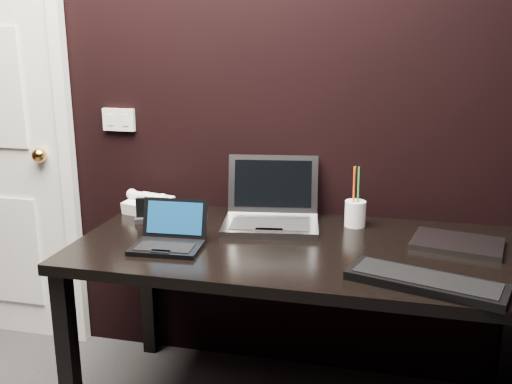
% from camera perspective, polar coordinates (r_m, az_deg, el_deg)
% --- Properties ---
extents(wall_back, '(4.00, 0.00, 4.00)m').
position_cam_1_polar(wall_back, '(2.43, -0.30, 11.02)').
color(wall_back, black).
rests_on(wall_back, ground).
extents(wall_switch, '(0.15, 0.02, 0.10)m').
position_cam_1_polar(wall_switch, '(2.66, -13.56, 7.04)').
color(wall_switch, silver).
rests_on(wall_switch, wall_back).
extents(desk, '(1.70, 0.80, 0.74)m').
position_cam_1_polar(desk, '(2.14, 5.05, -7.24)').
color(desk, black).
rests_on(desk, ground).
extents(netbook, '(0.26, 0.23, 0.16)m').
position_cam_1_polar(netbook, '(2.09, -8.69, -4.63)').
color(netbook, black).
rests_on(netbook, desk).
extents(silver_laptop, '(0.42, 0.39, 0.26)m').
position_cam_1_polar(silver_laptop, '(2.31, 1.53, -2.14)').
color(silver_laptop, '#A2A3A8').
rests_on(silver_laptop, desk).
extents(ext_keyboard, '(0.50, 0.29, 0.03)m').
position_cam_1_polar(ext_keyboard, '(1.83, 16.63, -8.58)').
color(ext_keyboard, black).
rests_on(ext_keyboard, desk).
extents(closed_laptop, '(0.35, 0.28, 0.02)m').
position_cam_1_polar(closed_laptop, '(2.21, 19.48, -4.89)').
color(closed_laptop, '#939398').
rests_on(closed_laptop, desk).
extents(desk_phone, '(0.22, 0.20, 0.11)m').
position_cam_1_polar(desk_phone, '(2.52, -10.71, -1.18)').
color(desk_phone, white).
rests_on(desk_phone, desk).
extents(mobile_phone, '(0.07, 0.06, 0.10)m').
position_cam_1_polar(mobile_phone, '(2.39, -11.32, -2.09)').
color(mobile_phone, black).
rests_on(mobile_phone, desk).
extents(pen_cup, '(0.11, 0.11, 0.25)m').
position_cam_1_polar(pen_cup, '(2.32, 9.89, -2.02)').
color(pen_cup, white).
rests_on(pen_cup, desk).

